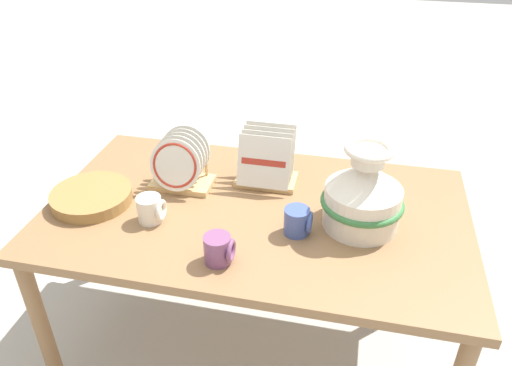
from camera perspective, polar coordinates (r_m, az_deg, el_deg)
The scene contains 9 objects.
ground_plane at distance 2.26m, azimuth -0.00°, elevation -17.56°, with size 14.00×14.00×0.00m, color #B2ADA3.
display_table at distance 1.83m, azimuth -0.00°, elevation -4.80°, with size 1.50×0.88×0.69m.
ceramic_vase at distance 1.68m, azimuth 12.16°, elevation -1.17°, with size 0.28×0.28×0.30m.
dish_rack_round_plates at distance 1.89m, azimuth -8.63°, elevation 1.89°, with size 0.23×0.18×0.21m.
dish_rack_square_plates at distance 1.90m, azimuth 1.32°, elevation 2.09°, with size 0.23×0.18×0.21m.
wicker_charger_stack at distance 1.91m, azimuth -18.28°, elevation -1.49°, with size 0.29×0.29×0.04m.
mug_cobalt_glaze at distance 1.65m, azimuth 4.84°, elevation -4.38°, with size 0.09×0.09×0.09m.
mug_plum_glaze at distance 1.54m, azimuth -4.25°, elevation -7.57°, with size 0.09×0.09×0.09m.
mug_cream_glaze at distance 1.74m, azimuth -11.92°, elevation -2.95°, with size 0.09×0.09×0.09m.
Camera 1 is at (0.32, -1.42, 1.72)m, focal length 35.00 mm.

